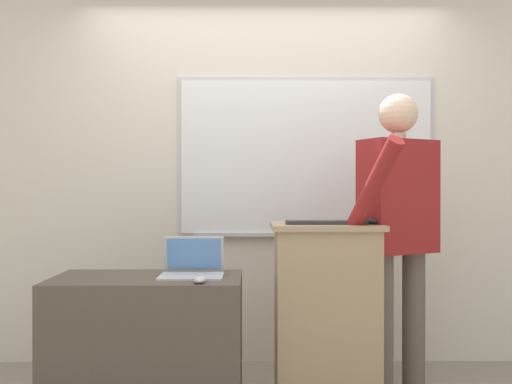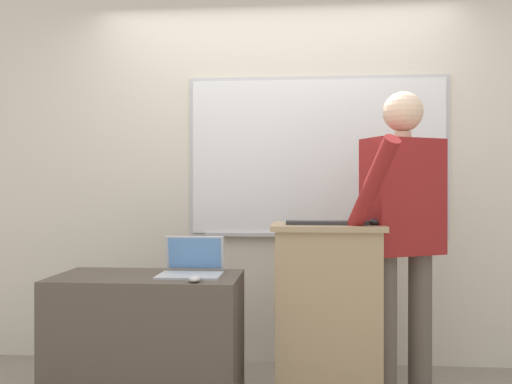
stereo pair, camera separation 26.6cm
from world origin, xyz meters
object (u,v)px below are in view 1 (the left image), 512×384
at_px(person_presenter, 398,223).
at_px(computer_mouse_by_keyboard, 373,221).
at_px(laptop, 193,265).
at_px(lectern_podium, 325,315).
at_px(side_desk, 147,349).
at_px(computer_mouse_by_laptop, 200,280).
at_px(wireless_keyboard, 326,222).

xyz_separation_m(person_presenter, computer_mouse_by_keyboard, (-0.17, -0.12, 0.01)).
distance_m(person_presenter, laptop, 1.18).
bearing_deg(lectern_podium, side_desk, -169.84).
height_order(lectern_podium, side_desk, lectern_podium).
relative_size(lectern_podium, laptop, 3.10).
bearing_deg(computer_mouse_by_laptop, lectern_podium, 28.58).
bearing_deg(laptop, side_desk, -168.41).
bearing_deg(computer_mouse_by_keyboard, wireless_keyboard, 178.05).
xyz_separation_m(side_desk, person_presenter, (1.38, 0.23, 0.65)).
relative_size(laptop, wireless_keyboard, 0.75).
distance_m(side_desk, wireless_keyboard, 1.16).
xyz_separation_m(lectern_podium, person_presenter, (0.42, 0.05, 0.51)).
xyz_separation_m(side_desk, wireless_keyboard, (0.95, 0.12, 0.65)).
bearing_deg(wireless_keyboard, laptop, -174.56).
bearing_deg(laptop, computer_mouse_by_laptop, -75.81).
bearing_deg(person_presenter, laptop, 162.40).
distance_m(lectern_podium, wireless_keyboard, 0.52).
xyz_separation_m(lectern_podium, computer_mouse_by_keyboard, (0.25, -0.06, 0.52)).
distance_m(laptop, computer_mouse_by_laptop, 0.25).
height_order(person_presenter, laptop, person_presenter).
bearing_deg(computer_mouse_by_keyboard, computer_mouse_by_laptop, -161.96).
distance_m(wireless_keyboard, computer_mouse_by_laptop, 0.77).
distance_m(wireless_keyboard, computer_mouse_by_keyboard, 0.25).
xyz_separation_m(laptop, computer_mouse_by_keyboard, (0.97, 0.06, 0.23)).
relative_size(lectern_podium, computer_mouse_by_keyboard, 10.19).
xyz_separation_m(person_presenter, computer_mouse_by_laptop, (-1.08, -0.42, -0.25)).
distance_m(side_desk, computer_mouse_by_keyboard, 1.38).
relative_size(person_presenter, computer_mouse_by_keyboard, 17.50).
bearing_deg(computer_mouse_by_laptop, wireless_keyboard, 24.90).
xyz_separation_m(wireless_keyboard, computer_mouse_by_laptop, (-0.66, -0.31, -0.26)).
xyz_separation_m(laptop, wireless_keyboard, (0.72, 0.07, 0.22)).
bearing_deg(side_desk, laptop, 11.59).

